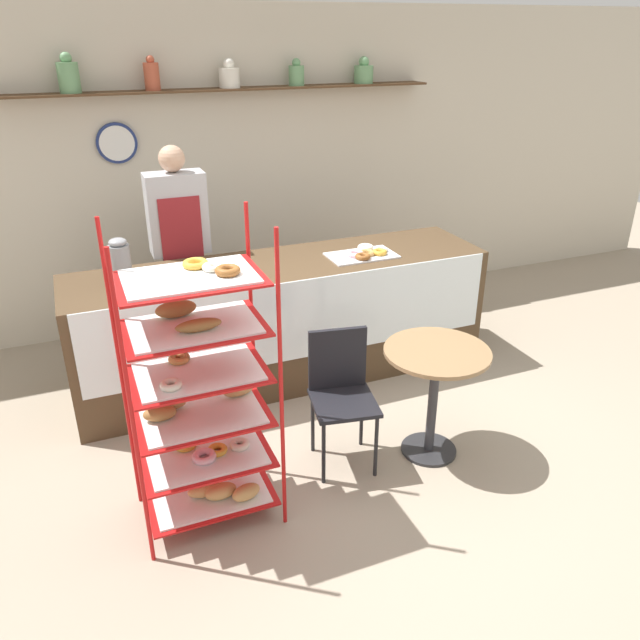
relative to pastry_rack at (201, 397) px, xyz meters
The scene contains 9 objects.
ground_plane 1.19m from the pastry_rack, 10.17° to the left, with size 14.00×14.00×0.00m, color gray.
back_wall 2.87m from the pastry_rack, 71.24° to the left, with size 10.00×0.30×2.70m.
display_counter 1.61m from the pastry_rack, 55.29° to the left, with size 3.11×0.76×0.93m.
pastry_rack is the anchor object (origin of this frame).
person_worker 1.88m from the pastry_rack, 81.68° to the left, with size 0.44×0.23×1.74m.
cafe_table 1.45m from the pastry_rack, ahead, with size 0.65×0.65×0.74m.
cafe_chair 0.94m from the pastry_rack, 12.23° to the left, with size 0.44×0.44×0.86m.
coffee_carafe 1.32m from the pastry_rack, 99.99° to the left, with size 0.14×0.14×0.34m.
donut_tray_counter 1.97m from the pastry_rack, 38.30° to the left, with size 0.51×0.30×0.05m.
Camera 1 is at (-1.38, -2.95, 2.49)m, focal length 35.00 mm.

